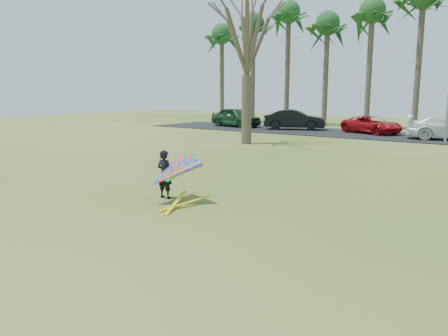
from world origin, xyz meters
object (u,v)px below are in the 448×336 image
Objects in this scene: kite_flyer at (169,173)px; bare_tree_left at (247,28)px; car_1 at (295,120)px; car_2 at (372,125)px; car_0 at (236,117)px.

bare_tree_left is at bearing 115.34° from kite_flyer.
kite_flyer is at bearing 175.66° from car_1.
car_1 is 1.06× the size of car_2.
car_1 is at bearing 101.70° from bare_tree_left.
car_2 is (4.19, 10.85, -6.20)m from bare_tree_left.
bare_tree_left is at bearing -131.44° from car_0.
car_1 is (-2.16, 10.45, -6.03)m from bare_tree_left.
bare_tree_left is at bearing 167.71° from car_1.
car_2 is at bearing 95.16° from kite_flyer.
car_2 is 1.98× the size of kite_flyer.
car_1 is 6.36m from car_2.
bare_tree_left is 16.11m from kite_flyer.
bare_tree_left reaches higher than car_0.
car_2 is (12.15, 0.74, -0.20)m from car_0.
car_0 is at bearing 121.30° from kite_flyer.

